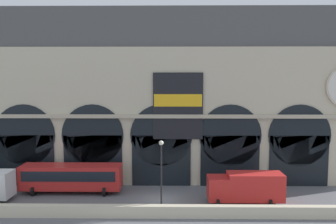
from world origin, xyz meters
The scene contains 6 objects.
ground_plane centered at (0.00, 0.00, 0.00)m, with size 200.00×200.00×0.00m, color slate.
quay_parapet_wall centered at (0.00, -4.29, 0.55)m, with size 90.00×0.70×1.10m, color beige.
station_building centered at (0.03, 7.37, 10.15)m, with size 49.95×5.13×20.99m.
bus_midwest centered at (-9.85, 2.34, 1.78)m, with size 11.00×3.25×3.10m.
box_truck_mideast centered at (8.71, -0.73, 1.70)m, with size 7.50×2.91×3.12m.
street_lamp_quayside centered at (0.27, -3.49, 4.41)m, with size 0.44×0.44×6.90m.
Camera 1 is at (1.24, -33.08, 12.18)m, focal length 35.19 mm.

